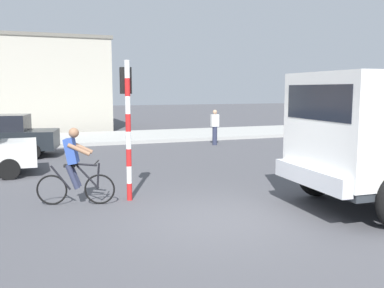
% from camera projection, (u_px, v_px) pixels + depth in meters
% --- Properties ---
extents(ground_plane, '(120.00, 120.00, 0.00)m').
position_uv_depth(ground_plane, '(218.00, 221.00, 8.24)').
color(ground_plane, '#4C4C51').
extents(sidewalk_far, '(80.00, 5.00, 0.16)m').
position_uv_depth(sidewalk_far, '(102.00, 138.00, 21.74)').
color(sidewalk_far, '#ADADA8').
rests_on(sidewalk_far, ground).
extents(cyclist, '(1.66, 0.66, 1.72)m').
position_uv_depth(cyclist, '(74.00, 166.00, 9.34)').
color(cyclist, black).
rests_on(cyclist, ground).
extents(traffic_light_pole, '(0.24, 0.43, 3.20)m').
position_uv_depth(traffic_light_pole, '(127.00, 111.00, 9.63)').
color(traffic_light_pole, red).
rests_on(traffic_light_pole, ground).
extents(car_red_near, '(4.25, 2.44, 1.60)m').
position_uv_depth(car_red_near, '(1.00, 136.00, 15.99)').
color(car_red_near, '#1E2328').
rests_on(car_red_near, ground).
extents(pedestrian_near_kerb, '(0.34, 0.22, 1.62)m').
position_uv_depth(pedestrian_near_kerb, '(215.00, 127.00, 19.48)').
color(pedestrian_near_kerb, '#2D334C').
rests_on(pedestrian_near_kerb, ground).
extents(building_mid_block, '(9.86, 6.55, 5.68)m').
position_uv_depth(building_mid_block, '(26.00, 85.00, 26.40)').
color(building_mid_block, '#B2AD9E').
rests_on(building_mid_block, ground).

